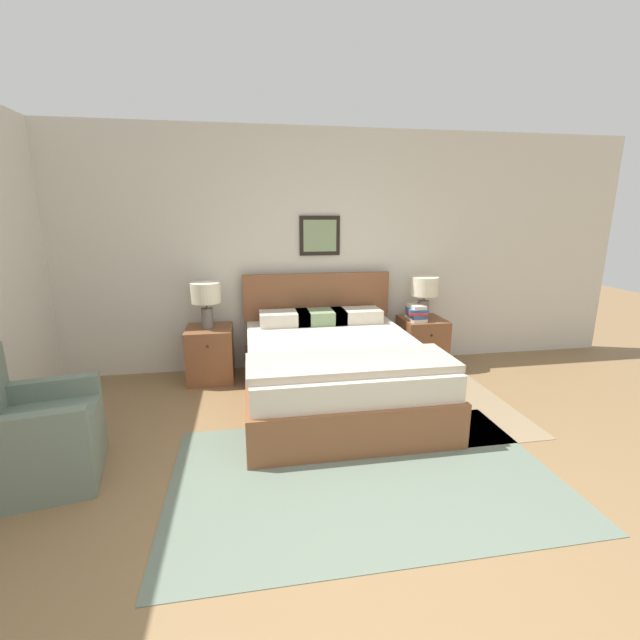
{
  "coord_description": "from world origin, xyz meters",
  "views": [
    {
      "loc": [
        -0.64,
        -1.52,
        1.71
      ],
      "look_at": [
        -0.08,
        1.75,
        0.89
      ],
      "focal_mm": 24.0,
      "sensor_mm": 36.0,
      "label": 1
    }
  ],
  "objects_px": {
    "nightstand_by_door": "(422,343)",
    "table_lamp_near_window": "(206,296)",
    "armchair": "(34,438)",
    "table_lamp_by_door": "(424,289)",
    "bed": "(334,368)",
    "nightstand_near_window": "(210,354)"
  },
  "relations": [
    {
      "from": "armchair",
      "to": "table_lamp_near_window",
      "type": "xyz_separation_m",
      "value": [
        0.98,
        1.65,
        0.59
      ]
    },
    {
      "from": "bed",
      "to": "table_lamp_by_door",
      "type": "height_order",
      "value": "bed"
    },
    {
      "from": "nightstand_by_door",
      "to": "bed",
      "type": "bearing_deg",
      "value": -147.81
    },
    {
      "from": "table_lamp_near_window",
      "to": "armchair",
      "type": "bearing_deg",
      "value": -120.66
    },
    {
      "from": "armchair",
      "to": "nightstand_by_door",
      "type": "relative_size",
      "value": 1.56
    },
    {
      "from": "armchair",
      "to": "table_lamp_by_door",
      "type": "bearing_deg",
      "value": 105.66
    },
    {
      "from": "bed",
      "to": "nightstand_near_window",
      "type": "distance_m",
      "value": 1.39
    },
    {
      "from": "armchair",
      "to": "nightstand_near_window",
      "type": "relative_size",
      "value": 1.56
    },
    {
      "from": "table_lamp_by_door",
      "to": "table_lamp_near_window",
      "type": "bearing_deg",
      "value": 180.0
    },
    {
      "from": "table_lamp_near_window",
      "to": "nightstand_by_door",
      "type": "bearing_deg",
      "value": -0.29
    },
    {
      "from": "armchair",
      "to": "bed",
      "type": "bearing_deg",
      "value": 101.95
    },
    {
      "from": "nightstand_by_door",
      "to": "table_lamp_near_window",
      "type": "xyz_separation_m",
      "value": [
        -2.36,
        0.01,
        0.61
      ]
    },
    {
      "from": "armchair",
      "to": "table_lamp_near_window",
      "type": "height_order",
      "value": "table_lamp_near_window"
    },
    {
      "from": "bed",
      "to": "armchair",
      "type": "relative_size",
      "value": 2.28
    },
    {
      "from": "nightstand_by_door",
      "to": "table_lamp_near_window",
      "type": "height_order",
      "value": "table_lamp_near_window"
    },
    {
      "from": "nightstand_near_window",
      "to": "table_lamp_near_window",
      "type": "distance_m",
      "value": 0.61
    },
    {
      "from": "nightstand_near_window",
      "to": "nightstand_by_door",
      "type": "height_order",
      "value": "same"
    },
    {
      "from": "armchair",
      "to": "table_lamp_by_door",
      "type": "height_order",
      "value": "table_lamp_by_door"
    },
    {
      "from": "nightstand_by_door",
      "to": "armchair",
      "type": "bearing_deg",
      "value": -153.82
    },
    {
      "from": "nightstand_near_window",
      "to": "table_lamp_near_window",
      "type": "height_order",
      "value": "table_lamp_near_window"
    },
    {
      "from": "nightstand_by_door",
      "to": "table_lamp_near_window",
      "type": "relative_size",
      "value": 1.2
    },
    {
      "from": "bed",
      "to": "nightstand_near_window",
      "type": "relative_size",
      "value": 3.55
    }
  ]
}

